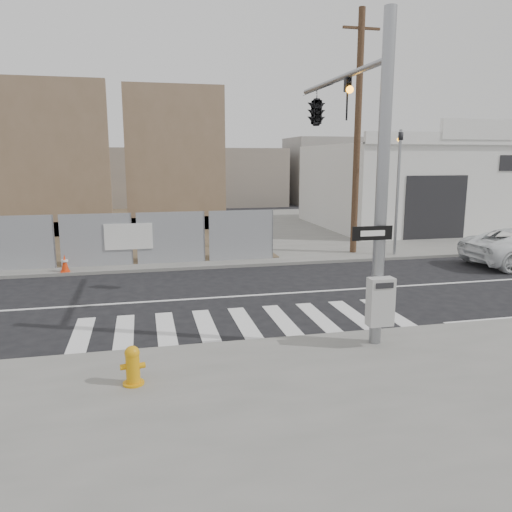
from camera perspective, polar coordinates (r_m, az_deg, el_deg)
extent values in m
plane|color=black|center=(15.30, -3.20, -4.70)|extent=(100.00, 100.00, 0.00)
cube|color=slate|center=(28.91, -7.90, 2.85)|extent=(50.00, 20.00, 0.12)
cylinder|color=gray|center=(10.91, 14.22, 7.91)|extent=(0.26, 0.26, 7.00)
cylinder|color=gray|center=(13.41, 9.44, 19.35)|extent=(0.14, 5.20, 0.14)
cube|color=#B2B2AF|center=(11.05, 14.03, -5.09)|extent=(0.55, 0.30, 1.05)
cube|color=black|center=(10.76, 13.16, 2.56)|extent=(0.90, 0.03, 0.30)
cube|color=silver|center=(10.74, 13.21, 2.54)|extent=(0.55, 0.01, 0.12)
imported|color=black|center=(12.79, 10.42, 17.24)|extent=(0.16, 0.20, 1.00)
imported|color=black|center=(14.83, 6.94, 16.47)|extent=(0.53, 2.48, 1.00)
cylinder|color=gray|center=(21.83, 15.86, 6.91)|extent=(0.12, 0.12, 5.20)
imported|color=black|center=(21.81, 16.22, 13.46)|extent=(0.16, 0.20, 1.00)
cube|color=brown|center=(27.89, -22.65, 10.19)|extent=(6.00, 0.50, 8.00)
cube|color=brown|center=(28.52, -21.98, 2.97)|extent=(6.00, 1.30, 0.80)
cube|color=brown|center=(28.58, -9.13, 10.89)|extent=(5.50, 0.50, 8.00)
cube|color=brown|center=(29.21, -8.97, 3.82)|extent=(5.50, 1.30, 0.80)
cube|color=silver|center=(32.10, 18.14, 7.64)|extent=(12.00, 10.00, 4.80)
cube|color=silver|center=(27.90, 23.83, 12.16)|extent=(12.00, 0.30, 0.60)
cube|color=silver|center=(27.87, 23.96, 13.08)|extent=(4.00, 0.30, 1.00)
cube|color=black|center=(26.84, 19.84, 5.24)|extent=(3.40, 0.06, 3.20)
cylinder|color=brown|center=(21.94, 11.52, 13.40)|extent=(0.28, 0.28, 10.00)
cube|color=brown|center=(22.52, 11.97, 24.13)|extent=(1.60, 0.10, 0.10)
cylinder|color=orange|center=(9.64, -13.81, -13.92)|extent=(0.44, 0.44, 0.04)
cylinder|color=orange|center=(9.53, -13.89, -12.44)|extent=(0.29, 0.29, 0.58)
sphere|color=orange|center=(9.41, -13.98, -10.72)|extent=(0.27, 0.27, 0.27)
cylinder|color=orange|center=(9.52, -14.85, -12.16)|extent=(0.15, 0.13, 0.11)
cylinder|color=orange|center=(9.51, -12.96, -12.09)|extent=(0.15, 0.13, 0.11)
cube|color=red|center=(19.37, -20.96, -1.64)|extent=(0.37, 0.37, 0.03)
cone|color=red|center=(19.31, -21.02, -0.77)|extent=(0.33, 0.33, 0.63)
cylinder|color=silver|center=(19.29, -21.04, -0.50)|extent=(0.24, 0.24, 0.07)
cube|color=#EC500C|center=(20.15, -11.92, -0.66)|extent=(0.40, 0.40, 0.03)
cone|color=#EC500C|center=(20.09, -11.96, 0.25)|extent=(0.35, 0.35, 0.68)
cylinder|color=silver|center=(20.07, -11.97, 0.53)|extent=(0.26, 0.26, 0.08)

